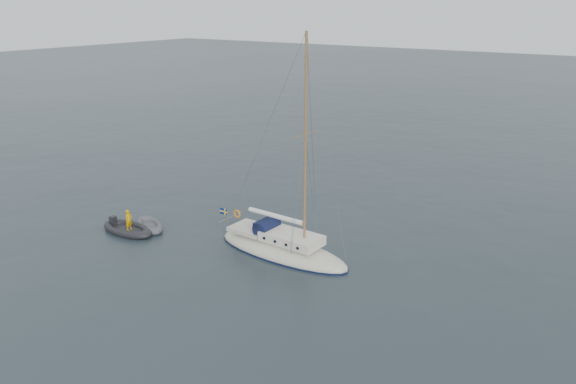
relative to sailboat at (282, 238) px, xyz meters
The scene contains 4 objects.
ground 1.62m from the sailboat, 48.05° to the right, with size 300.00×300.00×0.00m, color black.
sailboat is the anchor object (origin of this frame).
dinghy 9.52m from the sailboat, behind, with size 3.12×1.41×0.45m.
rib 10.44m from the sailboat, 164.16° to the right, with size 4.00×1.82×1.57m.
Camera 1 is at (16.05, -23.59, 13.89)m, focal length 35.00 mm.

